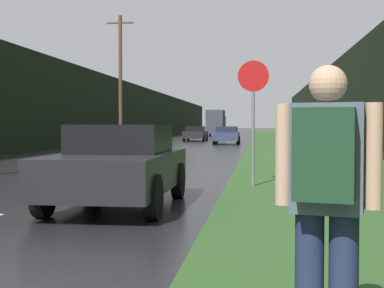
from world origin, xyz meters
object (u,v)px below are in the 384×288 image
(stop_sign, at_px, (253,108))
(car_oncoming, at_px, (196,133))
(hitchhiker_with_backpack, at_px, (326,194))
(car_passing_far, at_px, (227,135))
(delivery_truck, at_px, (216,123))
(car_passing_near, at_px, (119,165))

(stop_sign, distance_m, car_oncoming, 37.97)
(hitchhiker_with_backpack, xyz_separation_m, car_passing_far, (-2.93, 39.05, -0.35))
(stop_sign, bearing_deg, hitchhiker_with_backpack, -86.76)
(stop_sign, xyz_separation_m, delivery_truck, (-5.85, 62.27, -0.04))
(hitchhiker_with_backpack, distance_m, car_oncoming, 47.59)
(stop_sign, xyz_separation_m, car_passing_near, (-2.39, -3.51, -1.14))
(delivery_truck, bearing_deg, hitchhiker_with_backpack, -84.92)
(hitchhiker_with_backpack, bearing_deg, car_passing_far, 106.59)
(hitchhiker_with_backpack, xyz_separation_m, delivery_truck, (-6.39, 71.93, 0.81))
(car_passing_near, relative_size, delivery_truck, 0.54)
(car_passing_far, bearing_deg, car_oncoming, -66.89)
(car_passing_far, relative_size, car_oncoming, 0.84)
(stop_sign, bearing_deg, car_passing_near, -124.23)
(car_passing_near, xyz_separation_m, car_oncoming, (-3.46, 41.01, -0.05))
(stop_sign, height_order, delivery_truck, delivery_truck)
(car_passing_near, xyz_separation_m, car_passing_far, (0.00, 32.90, -0.06))
(hitchhiker_with_backpack, bearing_deg, car_oncoming, 110.01)
(car_passing_near, xyz_separation_m, delivery_truck, (-3.46, 65.78, 1.10))
(car_passing_far, relative_size, delivery_truck, 0.52)
(hitchhiker_with_backpack, relative_size, car_oncoming, 0.39)
(car_oncoming, bearing_deg, car_passing_near, -85.18)
(hitchhiker_with_backpack, distance_m, car_passing_far, 39.16)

